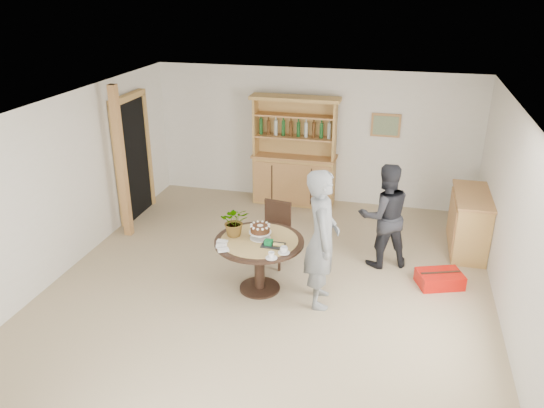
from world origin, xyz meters
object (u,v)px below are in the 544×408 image
Objects in this scene: dining_table at (259,250)px; hutch at (294,168)px; teen_boy at (322,239)px; red_suitcase at (440,279)px; sideboard at (469,222)px; dining_chair at (275,229)px; adult_person at (384,216)px.

hutch is at bearing 93.29° from dining_table.
teen_boy is 1.94m from red_suitcase.
dining_table is 0.91m from teen_boy.
teen_boy is at bearing -72.44° from hutch.
dining_chair is (-2.85, -1.09, 0.06)m from sideboard.
hutch reaches higher than dining_chair.
adult_person is (1.76, -2.03, 0.10)m from hutch.
red_suitcase is (2.59, -2.46, -0.59)m from hutch.
dining_chair is at bearing 32.04° from teen_boy.
adult_person is (1.57, 1.13, 0.19)m from dining_table.
teen_boy reaches higher than dining_table.
sideboard is 1.80× the size of red_suitcase.
adult_person is 1.17m from red_suitcase.
dining_table is 1.71× the size of red_suitcase.
hutch reaches higher than sideboard.
adult_person reaches higher than dining_table.
teen_boy is 1.17× the size of adult_person.
hutch is 2.69m from adult_person.
hutch is 1.10× the size of teen_boy.
hutch is at bearing 116.13° from red_suitcase.
dining_table is at bearing -81.69° from dining_chair.
teen_boy is 2.64× the size of red_suitcase.
dining_table is 1.27× the size of dining_chair.
adult_person is at bearing 19.96° from dining_chair.
hutch reaches higher than teen_boy.
adult_person is (-1.28, -0.79, 0.32)m from sideboard.
adult_person is at bearing 35.56° from dining_table.
adult_person is at bearing 132.59° from red_suitcase.
dining_table is 0.76× the size of adult_person.
teen_boy reaches higher than adult_person.
hutch reaches higher than dining_table.
dining_chair reaches higher than red_suitcase.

